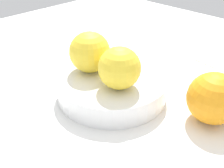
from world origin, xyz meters
The scene contains 5 objects.
ground_plane centered at (0.00, 0.00, -1.00)cm, with size 110.00×110.00×2.00cm, color white.
fruit_bowl centered at (0.00, 0.00, 1.78)cm, with size 19.13×19.13×3.76cm.
orange_in_bowl_0 centered at (-1.49, -3.10, 7.16)cm, with size 6.79×6.79×6.79cm, color yellow.
orange_in_bowl_1 centered at (-1.10, 4.30, 7.33)cm, with size 7.14×7.14×7.14cm, color yellow.
orange_loose_0 centered at (5.78, -15.67, 4.00)cm, with size 7.99×7.99×7.99cm, color orange.
Camera 1 is at (-28.81, -28.48, 27.12)cm, focal length 43.64 mm.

